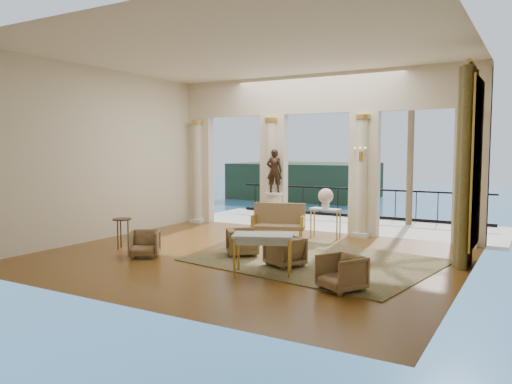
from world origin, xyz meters
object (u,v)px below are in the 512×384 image
Objects in this scene: armchair_d at (243,241)px; statue at (274,171)px; armchair_c at (285,250)px; pedestal at (274,212)px; armchair_a at (145,242)px; side_table at (122,223)px; game_table at (263,238)px; console_table at (325,213)px; armchair_b at (342,271)px; settee at (279,221)px.

armchair_d is 3.92m from statue.
pedestal is (-2.34, 3.97, 0.20)m from armchair_c.
armchair_a is 1.22m from side_table.
side_table reaches higher than armchair_a.
pedestal reaches higher than armchair_a.
game_table is 4.31m from console_table.
armchair_a is at bearing -50.65° from armchair_c.
game_table reaches higher than armchair_c.
side_table is at bearing -124.46° from console_table.
settee is (-3.24, 3.96, 0.12)m from armchair_b.
side_table is (-4.13, 0.46, -0.07)m from game_table.
armchair_d is at bearing -101.65° from settee.
game_table is (1.54, -3.63, 0.23)m from settee.
game_table reaches higher than armchair_d.
pedestal reaches higher than console_table.
side_table is at bearing 150.55° from game_table.
console_table is at bearing 46.13° from side_table.
side_table is (-1.87, -4.27, 0.09)m from pedestal.
armchair_d is at bearing -83.59° from armchair_c.
side_table is at bearing -113.68° from pedestal.
game_table is 5.25m from pedestal.
armchair_c is 0.77× the size of console_table.
armchair_a is 4.75m from armchair_b.
armchair_a is 0.96× the size of armchair_d.
armchair_b reaches higher than armchair_a.
pedestal is at bearing 175.37° from console_table.
game_table is 4.16m from side_table.
settee is at bearing 102.87° from statue.
statue reaches higher than side_table.
statue is at bearing 92.42° from game_table.
settee reaches higher than game_table.
armchair_b is at bearing -55.53° from console_table.
armchair_c reaches higher than armchair_a.
armchair_b is 5.89m from side_table.
game_table is (-1.70, 0.33, 0.36)m from armchair_b.
side_table is at bearing 46.07° from statue.
armchair_b is 0.53× the size of statue.
game_table reaches higher than side_table.
side_table is (-1.87, -4.27, -1.13)m from statue.
settee is at bearing -139.34° from console_table.
armchair_a is at bearing -21.19° from side_table.
armchair_b is 0.44× the size of settee.
statue reaches higher than console_table.
side_table is (-1.10, 0.43, 0.30)m from armchair_a.
settee reaches higher than armchair_c.
game_table is at bearing -33.91° from armchair_a.
armchair_d is (-2.91, 1.56, 0.00)m from armchair_b.
statue is at bearing 47.40° from armchair_a.
statue reaches higher than armchair_b.
side_table is at bearing -148.79° from settee.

